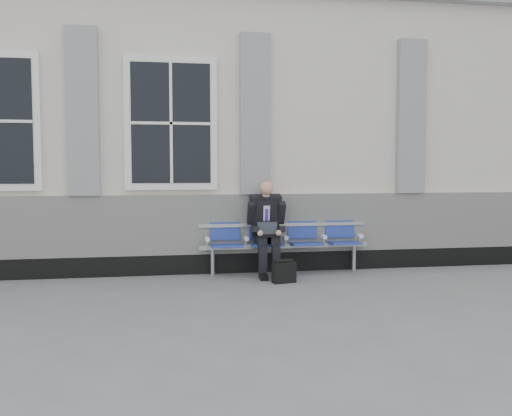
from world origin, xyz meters
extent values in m
plane|color=slate|center=(0.00, 0.00, 0.00)|extent=(70.00, 70.00, 0.00)
cube|color=beige|center=(0.00, 3.50, 2.10)|extent=(14.00, 4.00, 4.20)
cube|color=gray|center=(0.00, 3.50, 4.32)|extent=(14.40, 4.40, 0.24)
cube|color=black|center=(0.00, 1.47, 0.15)|extent=(14.00, 0.10, 0.30)
cube|color=silver|center=(0.00, 1.46, 0.75)|extent=(14.00, 0.08, 0.90)
cube|color=gray|center=(-0.90, 1.44, 2.40)|extent=(0.45, 0.14, 2.40)
cube|color=gray|center=(1.60, 1.44, 2.40)|extent=(0.45, 0.14, 2.40)
cube|color=gray|center=(4.10, 1.44, 2.40)|extent=(0.45, 0.14, 2.40)
cube|color=white|center=(0.35, 1.46, 2.25)|extent=(1.35, 0.10, 1.95)
cube|color=black|center=(0.35, 1.41, 2.25)|extent=(1.15, 0.02, 1.75)
cube|color=#9EA0A3|center=(2.04, 1.30, 0.42)|extent=(2.60, 0.07, 0.07)
cube|color=#9EA0A3|center=(2.04, 1.42, 0.73)|extent=(2.60, 0.05, 0.05)
cylinder|color=#9EA0A3|center=(0.94, 1.30, 0.20)|extent=(0.06, 0.06, 0.39)
cylinder|color=#9EA0A3|center=(3.14, 1.30, 0.20)|extent=(0.06, 0.06, 0.39)
cube|color=navy|center=(1.14, 1.22, 0.45)|extent=(0.46, 0.42, 0.07)
cube|color=navy|center=(1.14, 1.43, 0.71)|extent=(0.46, 0.10, 0.40)
cube|color=navy|center=(1.74, 1.22, 0.45)|extent=(0.46, 0.42, 0.07)
cube|color=navy|center=(1.74, 1.43, 0.71)|extent=(0.46, 0.10, 0.40)
cube|color=navy|center=(2.34, 1.22, 0.45)|extent=(0.46, 0.42, 0.07)
cube|color=navy|center=(2.34, 1.43, 0.71)|extent=(0.46, 0.10, 0.40)
cube|color=navy|center=(2.94, 1.22, 0.45)|extent=(0.46, 0.42, 0.07)
cube|color=navy|center=(2.94, 1.43, 0.71)|extent=(0.46, 0.10, 0.40)
cylinder|color=white|center=(0.86, 1.25, 0.55)|extent=(0.07, 0.12, 0.07)
cylinder|color=white|center=(1.44, 1.25, 0.55)|extent=(0.07, 0.12, 0.07)
cylinder|color=white|center=(2.04, 1.25, 0.55)|extent=(0.07, 0.12, 0.07)
cylinder|color=white|center=(2.64, 1.25, 0.55)|extent=(0.07, 0.12, 0.07)
cylinder|color=white|center=(3.22, 1.25, 0.55)|extent=(0.07, 0.12, 0.07)
cube|color=black|center=(1.63, 0.86, 0.04)|extent=(0.11, 0.25, 0.09)
cube|color=black|center=(1.82, 0.86, 0.04)|extent=(0.11, 0.25, 0.09)
cube|color=black|center=(1.63, 0.92, 0.25)|extent=(0.12, 0.13, 0.47)
cube|color=black|center=(1.82, 0.91, 0.25)|extent=(0.12, 0.13, 0.47)
cube|color=black|center=(1.64, 1.13, 0.54)|extent=(0.15, 0.44, 0.13)
cube|color=black|center=(1.83, 1.12, 0.54)|extent=(0.15, 0.44, 0.13)
cube|color=black|center=(1.74, 1.32, 0.85)|extent=(0.41, 0.34, 0.61)
cube|color=#BAC9F5|center=(1.73, 1.20, 0.87)|extent=(0.10, 0.09, 0.34)
cube|color=#4A25B1|center=(1.73, 1.19, 0.85)|extent=(0.05, 0.08, 0.28)
cube|color=black|center=(1.74, 1.29, 1.14)|extent=(0.47, 0.24, 0.14)
cylinder|color=#DF9E8B|center=(1.74, 1.24, 1.21)|extent=(0.11, 0.11, 0.10)
sphere|color=#DF9E8B|center=(1.73, 1.19, 1.30)|extent=(0.20, 0.20, 0.20)
cube|color=black|center=(1.51, 1.23, 0.93)|extent=(0.11, 0.28, 0.36)
cube|color=black|center=(1.96, 1.21, 0.93)|extent=(0.11, 0.28, 0.36)
cube|color=black|center=(1.54, 1.06, 0.70)|extent=(0.10, 0.30, 0.13)
cube|color=black|center=(1.92, 1.04, 0.70)|extent=(0.10, 0.30, 0.13)
sphere|color=#DF9E8B|center=(1.59, 0.92, 0.66)|extent=(0.09, 0.09, 0.09)
sphere|color=#DF9E8B|center=(1.86, 0.91, 0.66)|extent=(0.09, 0.09, 0.09)
cube|color=black|center=(1.73, 0.99, 0.61)|extent=(0.32, 0.23, 0.02)
cube|color=black|center=(1.73, 1.10, 0.71)|extent=(0.32, 0.10, 0.20)
cube|color=black|center=(1.73, 1.10, 0.71)|extent=(0.29, 0.08, 0.17)
cube|color=black|center=(1.87, 0.59, 0.15)|extent=(0.35, 0.21, 0.29)
cylinder|color=black|center=(1.87, 0.59, 0.31)|extent=(0.26, 0.11, 0.05)
camera|label=1|loc=(0.14, -7.08, 1.62)|focal=40.00mm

